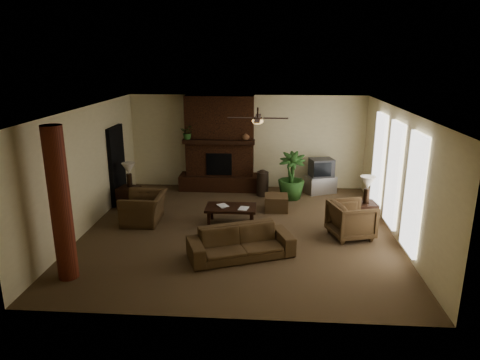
# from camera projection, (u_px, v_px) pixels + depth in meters

# --- Properties ---
(room_shell) EXTENTS (7.00, 7.00, 7.00)m
(room_shell) POSITION_uv_depth(u_px,v_px,m) (239.00, 172.00, 9.61)
(room_shell) COLOR brown
(room_shell) RESTS_ON ground
(fireplace) EXTENTS (2.40, 0.70, 2.80)m
(fireplace) POSITION_uv_depth(u_px,v_px,m) (220.00, 151.00, 12.81)
(fireplace) COLOR #422111
(fireplace) RESTS_ON ground
(windows) EXTENTS (0.08, 3.65, 2.35)m
(windows) POSITION_uv_depth(u_px,v_px,m) (394.00, 175.00, 9.58)
(windows) COLOR white
(windows) RESTS_ON ground
(log_column) EXTENTS (0.36, 0.36, 2.80)m
(log_column) POSITION_uv_depth(u_px,v_px,m) (60.00, 205.00, 7.50)
(log_column) COLOR maroon
(log_column) RESTS_ON ground
(doorway) EXTENTS (0.10, 1.00, 2.10)m
(doorway) POSITION_uv_depth(u_px,v_px,m) (117.00, 165.00, 11.66)
(doorway) COLOR black
(doorway) RESTS_ON ground
(ceiling_fan) EXTENTS (1.35, 1.35, 0.37)m
(ceiling_fan) POSITION_uv_depth(u_px,v_px,m) (258.00, 120.00, 9.55)
(ceiling_fan) COLOR black
(ceiling_fan) RESTS_ON ceiling
(sofa) EXTENTS (2.16, 1.31, 0.81)m
(sofa) POSITION_uv_depth(u_px,v_px,m) (241.00, 238.00, 8.58)
(sofa) COLOR #4F3A22
(sofa) RESTS_ON ground
(armchair_left) EXTENTS (0.74, 1.12, 0.96)m
(armchair_left) POSITION_uv_depth(u_px,v_px,m) (144.00, 203.00, 10.38)
(armchair_left) COLOR #4F3A22
(armchair_left) RESTS_ON ground
(armchair_right) EXTENTS (1.03, 1.06, 0.89)m
(armchair_right) POSITION_uv_depth(u_px,v_px,m) (351.00, 218.00, 9.51)
(armchair_right) COLOR #4F3A22
(armchair_right) RESTS_ON ground
(coffee_table) EXTENTS (1.20, 0.70, 0.43)m
(coffee_table) POSITION_uv_depth(u_px,v_px,m) (231.00, 209.00, 10.30)
(coffee_table) COLOR black
(coffee_table) RESTS_ON ground
(ottoman) EXTENTS (0.61, 0.61, 0.40)m
(ottoman) POSITION_uv_depth(u_px,v_px,m) (276.00, 203.00, 11.24)
(ottoman) COLOR #4F3A22
(ottoman) RESTS_ON ground
(tv_stand) EXTENTS (0.98, 0.79, 0.50)m
(tv_stand) POSITION_uv_depth(u_px,v_px,m) (320.00, 184.00, 12.68)
(tv_stand) COLOR #B5B5B7
(tv_stand) RESTS_ON ground
(tv) EXTENTS (0.75, 0.66, 0.52)m
(tv) POSITION_uv_depth(u_px,v_px,m) (321.00, 168.00, 12.55)
(tv) COLOR #37373A
(tv) RESTS_ON tv_stand
(floor_vase) EXTENTS (0.34, 0.34, 0.77)m
(floor_vase) POSITION_uv_depth(u_px,v_px,m) (263.00, 181.00, 12.37)
(floor_vase) COLOR #2E2219
(floor_vase) RESTS_ON ground
(floor_plant) EXTENTS (0.77, 1.34, 0.74)m
(floor_plant) POSITION_uv_depth(u_px,v_px,m) (291.00, 186.00, 12.12)
(floor_plant) COLOR #2A5120
(floor_plant) RESTS_ON ground
(side_table_left) EXTENTS (0.61, 0.61, 0.55)m
(side_table_left) POSITION_uv_depth(u_px,v_px,m) (129.00, 197.00, 11.47)
(side_table_left) COLOR black
(side_table_left) RESTS_ON ground
(lamp_left) EXTENTS (0.46, 0.46, 0.65)m
(lamp_left) POSITION_uv_depth(u_px,v_px,m) (129.00, 170.00, 11.32)
(lamp_left) COLOR black
(lamp_left) RESTS_ON side_table_left
(side_table_right) EXTENTS (0.56, 0.56, 0.55)m
(side_table_right) POSITION_uv_depth(u_px,v_px,m) (365.00, 214.00, 10.27)
(side_table_right) COLOR black
(side_table_right) RESTS_ON ground
(lamp_right) EXTENTS (0.45, 0.45, 0.65)m
(lamp_right) POSITION_uv_depth(u_px,v_px,m) (367.00, 185.00, 10.05)
(lamp_right) COLOR black
(lamp_right) RESTS_ON side_table_right
(mantel_plant) EXTENTS (0.43, 0.47, 0.33)m
(mantel_plant) POSITION_uv_depth(u_px,v_px,m) (188.00, 134.00, 12.46)
(mantel_plant) COLOR #2A5120
(mantel_plant) RESTS_ON fireplace
(mantel_vase) EXTENTS (0.25, 0.26, 0.22)m
(mantel_vase) POSITION_uv_depth(u_px,v_px,m) (246.00, 136.00, 12.42)
(mantel_vase) COLOR brown
(mantel_vase) RESTS_ON fireplace
(book_a) EXTENTS (0.20, 0.14, 0.29)m
(book_a) POSITION_uv_depth(u_px,v_px,m) (219.00, 201.00, 10.22)
(book_a) COLOR #999999
(book_a) RESTS_ON coffee_table
(book_b) EXTENTS (0.21, 0.07, 0.29)m
(book_b) POSITION_uv_depth(u_px,v_px,m) (239.00, 203.00, 10.11)
(book_b) COLOR #999999
(book_b) RESTS_ON coffee_table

